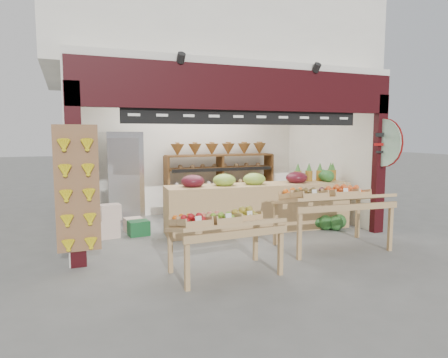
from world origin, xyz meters
TOP-DOWN VIEW (x-y plane):
  - ground at (0.00, 0.00)m, footprint 60.00×60.00m
  - shop_structure at (0.00, 1.61)m, footprint 6.36×5.12m
  - banana_board at (-2.73, -1.17)m, footprint 0.60×0.15m
  - gift_sign at (2.75, -1.15)m, footprint 0.04×0.93m
  - back_shelving at (0.60, 1.88)m, footprint 2.69×0.44m
  - refrigerator at (-1.76, 1.68)m, footprint 0.86×0.86m
  - cardboard_stack at (-1.94, 0.51)m, footprint 0.97×0.71m
  - mid_counter at (0.67, -0.04)m, footprint 3.76×1.03m
  - display_table_left at (-0.99, -2.11)m, footprint 1.50×0.88m
  - display_table_right at (1.19, -1.58)m, footprint 1.85×1.13m
  - watermelon_pile at (2.03, -0.40)m, footprint 0.73×0.75m

SIDE VIEW (x-z plane):
  - ground at x=0.00m, z-range 0.00..0.00m
  - watermelon_pile at x=2.03m, z-range -0.07..0.50m
  - cardboard_stack at x=-1.94m, z-range -0.08..0.54m
  - mid_counter at x=0.67m, z-range -0.07..1.08m
  - display_table_left at x=-0.99m, z-range 0.25..1.20m
  - display_table_right at x=1.19m, z-range 0.32..1.43m
  - refrigerator at x=-1.76m, z-range 0.00..1.96m
  - back_shelving at x=0.60m, z-range 0.25..1.94m
  - banana_board at x=-2.73m, z-range 0.22..2.02m
  - gift_sign at x=2.75m, z-range 1.29..2.21m
  - shop_structure at x=0.00m, z-range 1.22..6.62m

